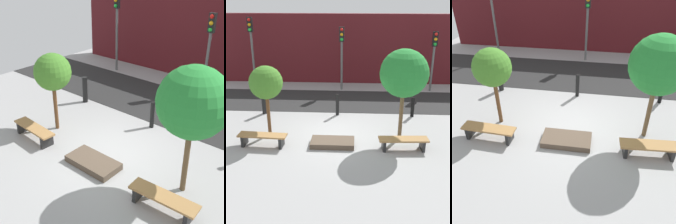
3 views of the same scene
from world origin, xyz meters
The scene contains 11 objects.
ground_plane centered at (0.00, 0.00, 0.00)m, with size 18.00×18.00×0.00m, color #969696.
road_strip centered at (0.00, 4.17, 0.01)m, with size 18.00×3.43×0.01m, color #262626.
bench_left centered at (-2.50, -1.00, 0.32)m, with size 1.76×0.54×0.45m.
bench_right centered at (2.50, -1.00, 0.31)m, with size 1.74×0.56×0.43m.
planter_bed centered at (0.00, -0.80, 0.10)m, with size 1.56×0.82×0.20m, color brown.
tree_behind_left_bench centered at (-2.50, -0.03, 2.07)m, with size 1.24×1.24×2.71m.
tree_behind_right_bench centered at (2.50, -0.03, 2.50)m, with size 1.73×1.73×3.37m.
bollard_far_left centered at (-3.33, 2.20, 0.55)m, with size 0.21×0.21×1.09m, color black.
bollard_left centered at (0.00, 2.20, 0.49)m, with size 0.15×0.15×0.98m, color black.
traffic_light_west centered at (-4.97, 6.17, 2.72)m, with size 0.28×0.27×3.95m.
traffic_light_mid_west centered at (0.00, 6.17, 2.41)m, with size 0.28×0.27×3.47m.
Camera 1 is at (5.27, -6.07, 5.47)m, focal length 50.00 mm.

